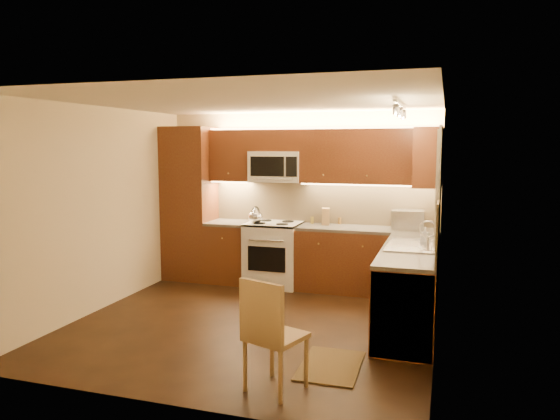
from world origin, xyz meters
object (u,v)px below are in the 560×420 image
(stove, at_px, (274,254))
(soap_bottle, at_px, (425,235))
(knife_block, at_px, (326,216))
(microwave, at_px, (277,167))
(kettle, at_px, (256,215))
(sink, at_px, (411,239))
(toaster_oven, at_px, (408,220))
(dining_chair, at_px, (276,334))

(stove, height_order, soap_bottle, soap_bottle)
(knife_block, xyz_separation_m, soap_bottle, (1.41, -1.04, -0.03))
(microwave, height_order, soap_bottle, microwave)
(kettle, relative_size, knife_block, 1.03)
(microwave, relative_size, sink, 0.88)
(microwave, xyz_separation_m, knife_block, (0.73, 0.03, -0.70))
(soap_bottle, bearing_deg, knife_block, 160.41)
(sink, height_order, soap_bottle, soap_bottle)
(stove, height_order, toaster_oven, toaster_oven)
(sink, bearing_deg, kettle, 156.10)
(sink, distance_m, kettle, 2.44)
(kettle, bearing_deg, microwave, 69.50)
(toaster_oven, bearing_deg, kettle, -175.83)
(soap_bottle, bearing_deg, kettle, 179.48)
(kettle, bearing_deg, knife_block, 37.03)
(sink, bearing_deg, soap_bottle, 60.38)
(dining_chair, bearing_deg, knife_block, 114.82)
(stove, distance_m, toaster_oven, 1.96)
(stove, xyz_separation_m, sink, (2.00, -1.12, 0.52))
(microwave, bearing_deg, dining_chair, -72.20)
(stove, height_order, sink, sink)
(toaster_oven, bearing_deg, microwave, 176.70)
(sink, relative_size, toaster_oven, 2.01)
(toaster_oven, bearing_deg, dining_chair, -106.63)
(kettle, height_order, knife_block, kettle)
(knife_block, bearing_deg, microwave, 169.64)
(kettle, distance_m, toaster_oven, 2.12)
(soap_bottle, distance_m, dining_chair, 2.58)
(stove, bearing_deg, toaster_oven, 3.45)
(soap_bottle, xyz_separation_m, dining_chair, (-1.08, -2.28, -0.51))
(kettle, bearing_deg, soap_bottle, 2.14)
(kettle, relative_size, dining_chair, 0.26)
(stove, xyz_separation_m, knife_block, (0.73, 0.16, 0.56))
(stove, relative_size, sink, 1.07)
(microwave, height_order, kettle, microwave)
(sink, xyz_separation_m, soap_bottle, (0.14, 0.25, 0.02))
(knife_block, height_order, soap_bottle, knife_block)
(knife_block, bearing_deg, toaster_oven, -15.23)
(toaster_oven, relative_size, knife_block, 1.80)
(kettle, relative_size, toaster_oven, 0.57)
(soap_bottle, bearing_deg, sink, -102.76)
(microwave, bearing_deg, sink, -32.21)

